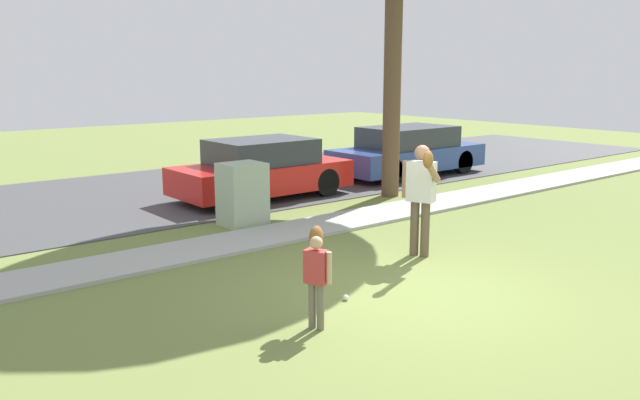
# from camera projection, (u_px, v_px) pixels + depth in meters

# --- Properties ---
(ground_plane) EXTENTS (48.00, 48.00, 0.00)m
(ground_plane) POSITION_uv_depth(u_px,v_px,m) (270.00, 239.00, 11.15)
(ground_plane) COLOR olive
(sidewalk_strip) EXTENTS (36.00, 1.20, 0.06)m
(sidewalk_strip) POSITION_uv_depth(u_px,v_px,m) (267.00, 236.00, 11.22)
(sidewalk_strip) COLOR #A3A39E
(sidewalk_strip) RESTS_ON ground
(road_surface) EXTENTS (36.00, 6.80, 0.02)m
(road_surface) POSITION_uv_depth(u_px,v_px,m) (145.00, 195.00, 15.02)
(road_surface) COLOR #424244
(road_surface) RESTS_ON ground
(person_adult) EXTENTS (0.65, 0.81, 1.75)m
(person_adult) POSITION_uv_depth(u_px,v_px,m) (421.00, 189.00, 9.89)
(person_adult) COLOR brown
(person_adult) RESTS_ON ground
(person_child) EXTENTS (0.45, 0.54, 1.12)m
(person_child) POSITION_uv_depth(u_px,v_px,m) (316.00, 266.00, 7.23)
(person_child) COLOR #6B6656
(person_child) RESTS_ON ground
(baseball) EXTENTS (0.07, 0.07, 0.07)m
(baseball) POSITION_uv_depth(u_px,v_px,m) (346.00, 298.00, 8.18)
(baseball) COLOR white
(baseball) RESTS_ON ground
(utility_cabinet) EXTENTS (0.78, 0.67, 1.17)m
(utility_cabinet) POSITION_uv_depth(u_px,v_px,m) (242.00, 194.00, 12.05)
(utility_cabinet) COLOR #9EB293
(utility_cabinet) RESTS_ON ground
(parked_hatchback_red) EXTENTS (4.00, 1.75, 1.33)m
(parked_hatchback_red) POSITION_uv_depth(u_px,v_px,m) (262.00, 170.00, 14.52)
(parked_hatchback_red) COLOR red
(parked_hatchback_red) RESTS_ON road_surface
(parked_wagon_blue) EXTENTS (4.50, 1.80, 1.33)m
(parked_wagon_blue) POSITION_uv_depth(u_px,v_px,m) (408.00, 151.00, 17.69)
(parked_wagon_blue) COLOR #2D478C
(parked_wagon_blue) RESTS_ON road_surface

